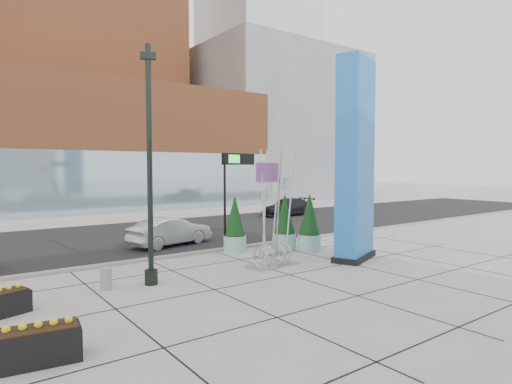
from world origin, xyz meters
TOP-DOWN VIEW (x-y plane):
  - ground at (0.00, 0.00)m, footprint 160.00×160.00m
  - street_asphalt at (0.00, 10.00)m, footprint 80.00×12.00m
  - curb_edge at (0.00, 4.00)m, footprint 80.00×0.30m
  - tower_podium at (1.00, 27.00)m, footprint 34.00×10.00m
  - tower_glass_front at (1.00, 22.20)m, footprint 34.00×0.60m
  - building_grey_parking at (26.00, 32.00)m, footprint 20.00×18.00m
  - building_pale_office at (36.00, 48.00)m, footprint 16.00×16.00m
  - blue_pylon at (4.78, -0.63)m, footprint 2.62×1.89m
  - lamp_post at (-3.31, 0.70)m, footprint 0.51×0.41m
  - public_art_sculpture at (1.38, 0.40)m, footprint 2.01×1.12m
  - concrete_bollard at (-4.65, 0.93)m, footprint 0.35×0.35m
  - overhead_street_sign at (2.15, 3.80)m, footprint 2.02×0.70m
  - round_planter_east at (4.60, 1.80)m, footprint 1.03×1.03m
  - round_planter_mid at (3.95, 2.73)m, footprint 1.02×1.02m
  - round_planter_west at (1.80, 3.60)m, footprint 1.00×1.00m
  - box_planter_south at (-7.18, -3.20)m, footprint 1.56×0.93m
  - car_silver_mid at (0.10, 6.55)m, footprint 4.26×2.27m
  - car_dark_east at (12.77, 12.81)m, footprint 4.62×2.07m

SIDE VIEW (x-z plane):
  - ground at x=0.00m, z-range 0.00..0.00m
  - street_asphalt at x=0.00m, z-range 0.00..0.02m
  - curb_edge at x=0.00m, z-range 0.00..0.12m
  - concrete_bollard at x=-4.65m, z-range 0.00..0.67m
  - box_planter_south at x=-7.18m, z-range -0.03..0.78m
  - car_dark_east at x=12.77m, z-range 0.00..1.31m
  - car_silver_mid at x=0.10m, z-range 0.00..1.33m
  - public_art_sculpture at x=1.38m, z-range -1.05..3.36m
  - round_planter_west at x=1.80m, z-range -0.07..2.43m
  - round_planter_mid at x=3.95m, z-range -0.07..2.49m
  - round_planter_east at x=4.60m, z-range -0.07..2.51m
  - tower_glass_front at x=1.00m, z-range 0.00..5.00m
  - lamp_post at x=-3.31m, z-range -0.68..6.83m
  - overhead_street_sign at x=2.15m, z-range 1.55..5.89m
  - blue_pylon at x=4.78m, z-range -0.13..7.86m
  - tower_podium at x=1.00m, z-range 0.00..11.00m
  - building_grey_parking at x=26.00m, z-range 0.00..18.00m
  - building_pale_office at x=36.00m, z-range 0.00..55.00m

